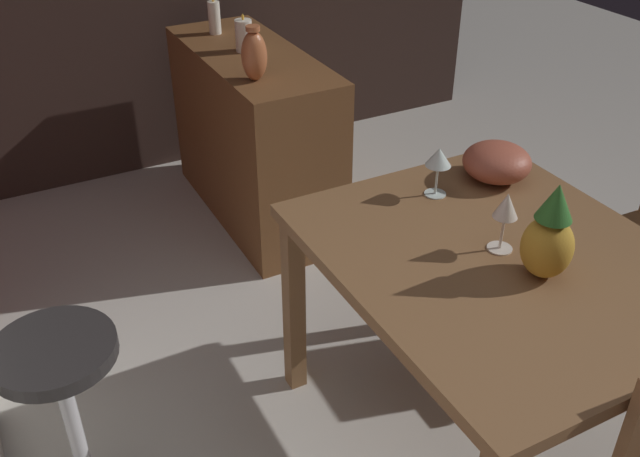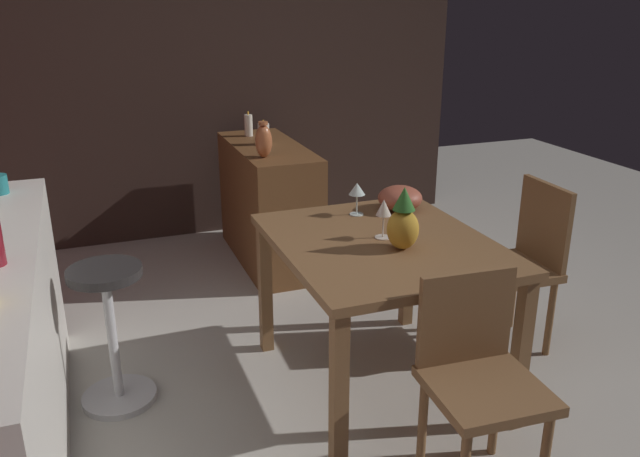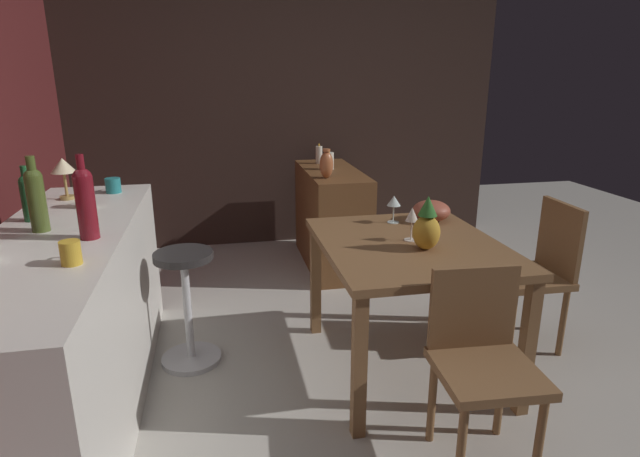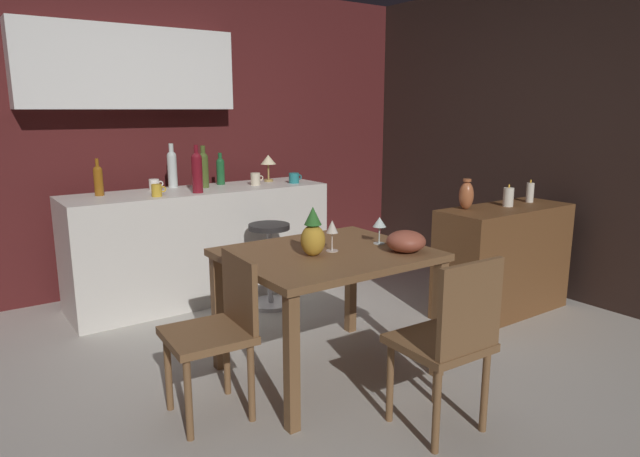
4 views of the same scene
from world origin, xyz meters
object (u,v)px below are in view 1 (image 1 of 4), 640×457
object	(u,v)px
bar_stool	(75,430)
pillar_candle_short	(214,18)
sideboard_cabinet	(255,136)
pillar_candle_tall	(244,36)
wine_glass_left	(506,208)
dining_table	(498,282)
fruit_bowl	(497,162)
vase_copper	(254,55)
pineapple_centerpiece	(549,237)
wine_glass_right	(439,159)

from	to	relation	value
bar_stool	pillar_candle_short	size ratio (longest dim) A/B	3.75
sideboard_cabinet	pillar_candle_tall	distance (m)	0.48
wine_glass_left	bar_stool	bearing A→B (deg)	77.22
dining_table	pillar_candle_short	size ratio (longest dim) A/B	6.23
sideboard_cabinet	wine_glass_left	xyz separation A→B (m)	(-1.65, -0.06, 0.46)
sideboard_cabinet	fruit_bowl	world-z (taller)	fruit_bowl
sideboard_cabinet	pillar_candle_short	distance (m)	0.59
pillar_candle_short	vase_copper	distance (m)	0.66
pineapple_centerpiece	pillar_candle_short	xyz separation A→B (m)	(2.13, 0.12, 0.04)
pillar_candle_tall	vase_copper	world-z (taller)	vase_copper
fruit_bowl	pillar_candle_short	bearing A→B (deg)	11.97
sideboard_cabinet	wine_glass_left	world-z (taller)	wine_glass_left
sideboard_cabinet	bar_stool	distance (m)	1.78
wine_glass_right	pineapple_centerpiece	size ratio (longest dim) A/B	0.59
sideboard_cabinet	pineapple_centerpiece	bearing A→B (deg)	-177.49
sideboard_cabinet	pillar_candle_tall	xyz separation A→B (m)	(0.03, 0.01, 0.48)
wine_glass_left	pineapple_centerpiece	world-z (taller)	pineapple_centerpiece
pillar_candle_short	wine_glass_left	bearing A→B (deg)	-177.25
bar_stool	wine_glass_left	xyz separation A→B (m)	(-0.27, -1.19, 0.52)
sideboard_cabinet	pillar_candle_short	size ratio (longest dim) A/B	6.22
pillar_candle_tall	pillar_candle_short	bearing A→B (deg)	4.71
fruit_bowl	sideboard_cabinet	bearing A→B (deg)	13.32
bar_stool	pillar_candle_tall	world-z (taller)	pillar_candle_tall
fruit_bowl	vase_copper	size ratio (longest dim) A/B	1.01
wine_glass_right	pillar_candle_short	size ratio (longest dim) A/B	0.92
pineapple_centerpiece	vase_copper	xyz separation A→B (m)	(1.47, 0.19, 0.07)
sideboard_cabinet	fruit_bowl	bearing A→B (deg)	-166.68
pineapple_centerpiece	pillar_candle_tall	size ratio (longest dim) A/B	1.65
pillar_candle_tall	bar_stool	bearing A→B (deg)	141.59
wine_glass_left	vase_copper	size ratio (longest dim) A/B	0.81
bar_stool	vase_copper	size ratio (longest dim) A/B	2.98
wine_glass_right	fruit_bowl	size ratio (longest dim) A/B	0.73
vase_copper	pineapple_centerpiece	bearing A→B (deg)	-172.59
wine_glass_right	pineapple_centerpiece	world-z (taller)	pineapple_centerpiece
sideboard_cabinet	pillar_candle_short	xyz separation A→B (m)	(0.33, 0.04, 0.49)
vase_copper	fruit_bowl	bearing A→B (deg)	-156.91
pillar_candle_tall	wine_glass_left	bearing A→B (deg)	-177.60
bar_stool	wine_glass_right	world-z (taller)	wine_glass_right
fruit_bowl	bar_stool	bearing A→B (deg)	92.45
wine_glass_left	fruit_bowl	xyz separation A→B (m)	(0.33, -0.25, -0.07)
vase_copper	sideboard_cabinet	bearing A→B (deg)	-19.48
wine_glass_left	fruit_bowl	distance (m)	0.42
pillar_candle_tall	fruit_bowl	bearing A→B (deg)	-166.45
wine_glass_right	pillar_candle_tall	distance (m)	1.35
wine_glass_left	vase_copper	distance (m)	1.34
sideboard_cabinet	bar_stool	bearing A→B (deg)	140.59
sideboard_cabinet	vase_copper	size ratio (longest dim) A/B	4.96
dining_table	vase_copper	world-z (taller)	vase_copper
fruit_bowl	pineapple_centerpiece	bearing A→B (deg)	153.97
wine_glass_left	vase_copper	world-z (taller)	vase_copper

